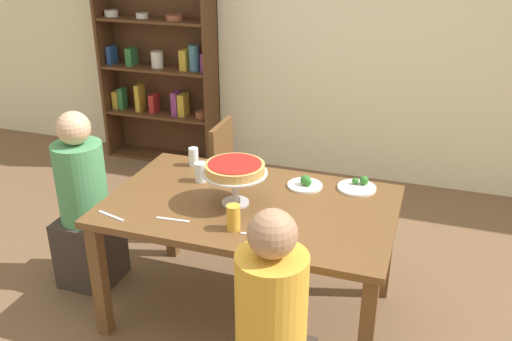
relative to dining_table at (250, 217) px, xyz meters
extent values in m
plane|color=brown|center=(0.00, 0.00, -0.65)|extent=(12.00, 12.00, 0.00)
cube|color=beige|center=(0.00, 2.20, 0.75)|extent=(8.00, 0.12, 2.80)
cube|color=brown|center=(0.00, 0.00, 0.07)|extent=(1.57, 0.98, 0.04)
cube|color=brown|center=(-0.72, -0.43, -0.30)|extent=(0.07, 0.07, 0.70)
cube|color=brown|center=(0.72, -0.43, -0.30)|extent=(0.07, 0.07, 0.70)
cube|color=brown|center=(-0.72, 0.43, -0.30)|extent=(0.07, 0.07, 0.70)
cube|color=brown|center=(0.72, 0.43, -0.30)|extent=(0.07, 0.07, 0.70)
cube|color=#4C2D19|center=(-2.13, 1.98, 0.45)|extent=(0.03, 0.30, 2.20)
cube|color=#4C2D19|center=(-1.06, 1.98, 0.45)|extent=(0.03, 0.30, 2.20)
cube|color=#4C2D19|center=(-1.59, 2.12, 0.45)|extent=(1.10, 0.02, 2.20)
cube|color=#4C2D19|center=(-1.59, 1.98, -0.64)|extent=(1.04, 0.28, 0.02)
cube|color=#4C2D19|center=(-1.59, 1.98, -0.20)|extent=(1.04, 0.28, 0.02)
cube|color=#4C2D19|center=(-1.59, 1.98, 0.24)|extent=(1.04, 0.28, 0.02)
cube|color=#4C2D19|center=(-1.59, 1.98, 0.68)|extent=(1.04, 0.28, 0.02)
cube|color=#B7932D|center=(-2.06, 1.98, -0.10)|extent=(0.06, 0.11, 0.17)
cube|color=#2D6B38|center=(-2.00, 1.98, -0.09)|extent=(0.05, 0.10, 0.21)
cube|color=#B7932D|center=(-1.81, 1.98, -0.06)|extent=(0.05, 0.13, 0.26)
cube|color=maroon|center=(-1.66, 1.98, -0.10)|extent=(0.05, 0.13, 0.18)
cube|color=#7A3370|center=(-1.42, 1.98, -0.08)|extent=(0.06, 0.13, 0.22)
cube|color=#B7932D|center=(-1.35, 1.98, -0.08)|extent=(0.07, 0.13, 0.21)
cylinder|color=brown|center=(-1.16, 1.98, -0.16)|extent=(0.12, 0.12, 0.06)
cube|color=navy|center=(-2.07, 1.98, 0.34)|extent=(0.05, 0.13, 0.17)
cube|color=#2D6B38|center=(-1.86, 1.98, 0.33)|extent=(0.06, 0.13, 0.16)
cylinder|color=silver|center=(-1.59, 1.98, 0.33)|extent=(0.11, 0.11, 0.15)
cube|color=#B7932D|center=(-1.31, 1.98, 0.34)|extent=(0.07, 0.13, 0.18)
cylinder|color=#3D7084|center=(-1.22, 1.98, 0.37)|extent=(0.10, 0.10, 0.23)
cube|color=#7A3370|center=(-1.11, 1.98, 0.34)|extent=(0.05, 0.13, 0.17)
cylinder|color=silver|center=(-2.03, 1.98, 0.72)|extent=(0.13, 0.13, 0.06)
cylinder|color=silver|center=(-1.71, 1.98, 0.71)|extent=(0.11, 0.11, 0.04)
cylinder|color=brown|center=(-1.39, 1.98, 0.71)|extent=(0.16, 0.16, 0.05)
cylinder|color=gold|center=(0.36, -0.78, 0.05)|extent=(0.30, 0.30, 0.50)
sphere|color=#A87A5B|center=(0.36, -0.78, 0.40)|extent=(0.20, 0.20, 0.20)
cube|color=#382D28|center=(-1.08, -0.01, -0.43)|extent=(0.34, 0.34, 0.45)
cylinder|color=#4C935B|center=(-1.08, -0.01, 0.05)|extent=(0.30, 0.30, 0.50)
sphere|color=tan|center=(-1.08, -0.01, 0.40)|extent=(0.20, 0.20, 0.20)
cube|color=brown|center=(-0.31, 0.81, -0.22)|extent=(0.40, 0.40, 0.04)
cube|color=brown|center=(-0.49, 0.81, 0.01)|extent=(0.04, 0.36, 0.42)
cylinder|color=brown|center=(-0.14, 0.98, -0.45)|extent=(0.04, 0.04, 0.41)
cylinder|color=brown|center=(-0.14, 0.63, -0.45)|extent=(0.04, 0.04, 0.41)
cylinder|color=brown|center=(-0.49, 0.98, -0.45)|extent=(0.04, 0.04, 0.41)
cylinder|color=brown|center=(-0.49, 0.63, -0.45)|extent=(0.04, 0.04, 0.41)
cylinder|color=silver|center=(-0.07, -0.03, 0.09)|extent=(0.15, 0.15, 0.01)
cylinder|color=silver|center=(-0.07, -0.03, 0.18)|extent=(0.03, 0.03, 0.17)
cylinder|color=silver|center=(-0.07, -0.03, 0.27)|extent=(0.35, 0.35, 0.01)
cylinder|color=tan|center=(-0.07, -0.03, 0.30)|extent=(0.32, 0.32, 0.05)
cylinder|color=maroon|center=(-0.07, -0.03, 0.32)|extent=(0.28, 0.28, 0.00)
cylinder|color=white|center=(0.53, 0.36, 0.09)|extent=(0.22, 0.22, 0.01)
sphere|color=#2D7028|center=(0.51, 0.39, 0.12)|extent=(0.04, 0.04, 0.04)
sphere|color=#2D7028|center=(0.56, 0.40, 0.13)|extent=(0.05, 0.05, 0.05)
cylinder|color=white|center=(0.24, 0.29, 0.09)|extent=(0.20, 0.20, 0.01)
sphere|color=#2D7028|center=(0.25, 0.28, 0.12)|extent=(0.05, 0.05, 0.05)
sphere|color=#2D7028|center=(0.24, 0.29, 0.13)|extent=(0.06, 0.06, 0.06)
sphere|color=#2D7028|center=(0.24, 0.30, 0.12)|extent=(0.05, 0.05, 0.05)
cylinder|color=gold|center=(0.01, -0.30, 0.15)|extent=(0.07, 0.07, 0.13)
cylinder|color=white|center=(-0.28, 0.25, 0.14)|extent=(0.07, 0.07, 0.11)
cylinder|color=white|center=(-0.50, 0.37, 0.15)|extent=(0.06, 0.06, 0.12)
cylinder|color=white|center=(-0.37, 0.17, 0.15)|extent=(0.07, 0.07, 0.12)
cube|color=silver|center=(0.15, -0.31, 0.09)|extent=(0.18, 0.03, 0.00)
cube|color=silver|center=(-0.64, -0.38, 0.09)|extent=(0.18, 0.06, 0.00)
cube|color=silver|center=(-0.20, 0.39, 0.09)|extent=(0.18, 0.06, 0.00)
cube|color=silver|center=(-0.32, -0.31, 0.09)|extent=(0.18, 0.03, 0.00)
camera|label=1|loc=(0.89, -2.55, 1.50)|focal=39.02mm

